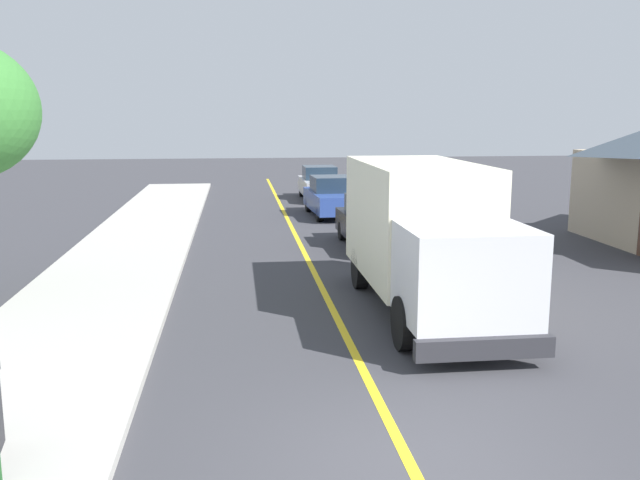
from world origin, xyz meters
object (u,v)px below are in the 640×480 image
object	(u,v)px
box_truck	(424,230)
parked_car_near	(374,223)
stop_sign	(493,206)
parked_car_far	(320,184)
parked_car_mid	(332,197)

from	to	relation	value
box_truck	parked_car_near	distance (m)	7.29
parked_car_near	stop_sign	xyz separation A→B (m)	(2.41, -4.08, 1.06)
parked_car_far	stop_sign	size ratio (longest dim) A/B	1.66
box_truck	parked_car_mid	xyz separation A→B (m)	(-0.05, 14.19, -0.97)
box_truck	stop_sign	world-z (taller)	box_truck
box_truck	parked_car_far	bearing A→B (deg)	89.62
box_truck	parked_car_mid	bearing A→B (deg)	90.21
parked_car_mid	stop_sign	world-z (taller)	stop_sign
stop_sign	parked_car_near	bearing A→B (deg)	120.54
parked_car_near	parked_car_mid	distance (m)	6.98
parked_car_far	parked_car_near	bearing A→B (deg)	-89.01
box_truck	parked_car_far	world-z (taller)	box_truck
box_truck	parked_car_near	bearing A→B (deg)	87.22
box_truck	stop_sign	xyz separation A→B (m)	(2.76, 3.14, 0.09)
stop_sign	parked_car_far	bearing A→B (deg)	98.90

